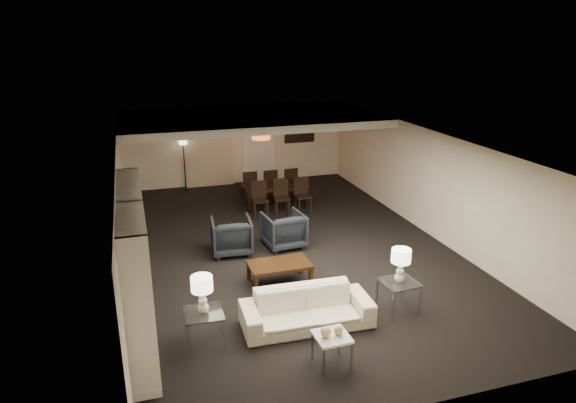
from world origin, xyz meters
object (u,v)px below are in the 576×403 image
at_px(vase_amber, 134,249).
at_px(chair_nm, 282,197).
at_px(coffee_table, 279,273).
at_px(armchair_right, 284,230).
at_px(chair_fl, 249,186).
at_px(side_table_left, 204,328).
at_px(floor_lamp, 184,164).
at_px(armchair_left, 231,236).
at_px(table_lamp_right, 400,266).
at_px(pendant_light, 261,135).
at_px(table_lamp_left, 202,295).
at_px(chair_nr, 303,195).
at_px(marble_table, 331,350).
at_px(dining_table, 275,196).
at_px(side_table_right, 398,296).
at_px(floor_speaker, 143,261).
at_px(vase_blue, 139,301).
at_px(chair_fm, 269,184).
at_px(chair_fr, 289,182).
at_px(sofa, 307,309).
at_px(television, 137,252).
at_px(chair_nl, 260,199).

distance_m(vase_amber, chair_nm, 6.54).
xyz_separation_m(coffee_table, armchair_right, (0.60, 1.70, 0.19)).
bearing_deg(chair_fl, side_table_left, 70.61).
bearing_deg(vase_amber, floor_lamp, 78.82).
relative_size(armchair_left, table_lamp_right, 1.44).
relative_size(coffee_table, side_table_left, 2.00).
xyz_separation_m(armchair_right, table_lamp_right, (1.10, -3.30, 0.46)).
height_order(pendant_light, chair_fl, pendant_light).
height_order(table_lamp_left, table_lamp_right, same).
bearing_deg(chair_nr, side_table_left, -122.23).
bearing_deg(chair_nm, marble_table, -93.02).
relative_size(dining_table, chair_fl, 1.92).
bearing_deg(coffee_table, chair_fl, 83.35).
bearing_deg(chair_nm, dining_table, 97.38).
distance_m(pendant_light, dining_table, 1.75).
height_order(pendant_light, coffee_table, pendant_light).
xyz_separation_m(armchair_left, chair_nm, (1.80, 2.12, 0.06)).
height_order(coffee_table, table_lamp_left, table_lamp_left).
bearing_deg(dining_table, side_table_right, -82.31).
xyz_separation_m(chair_nr, floor_lamp, (-2.81, 2.99, 0.36)).
relative_size(table_lamp_left, floor_speaker, 0.66).
relative_size(table_lamp_right, vase_blue, 3.83).
xyz_separation_m(dining_table, chair_fm, (0.00, 0.65, 0.15)).
distance_m(table_lamp_left, floor_lamp, 8.44).
bearing_deg(chair_fm, vase_amber, 59.37).
distance_m(chair_fl, chair_fr, 1.20).
xyz_separation_m(floor_speaker, floor_lamp, (1.50, 6.02, 0.36)).
distance_m(coffee_table, table_lamp_right, 2.42).
distance_m(pendant_light, marble_table, 8.05).
distance_m(chair_fm, chair_fr, 0.60).
xyz_separation_m(sofa, floor_lamp, (-1.02, 8.41, 0.51)).
distance_m(table_lamp_right, television, 4.58).
height_order(side_table_right, dining_table, dining_table).
bearing_deg(chair_nm, chair_nl, -172.62).
relative_size(marble_table, chair_fm, 0.54).
bearing_deg(chair_fr, pendant_light, -3.88).
bearing_deg(sofa, television, 151.27).
height_order(dining_table, chair_nr, chair_nr).
bearing_deg(armchair_right, coffee_table, 65.30).
distance_m(armchair_right, chair_nm, 2.20).
height_order(chair_nm, floor_lamp, floor_lamp).
bearing_deg(side_table_left, table_lamp_left, 0.00).
height_order(side_table_left, side_table_right, same).
bearing_deg(sofa, chair_nr, 73.94).
distance_m(table_lamp_left, chair_fr, 7.58).
distance_m(side_table_left, vase_amber, 1.67).
bearing_deg(chair_nr, sofa, -107.73).
bearing_deg(chair_nl, chair_nm, 3.75).
bearing_deg(floor_speaker, chair_fm, 53.19).
bearing_deg(vase_amber, chair_fm, 59.39).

